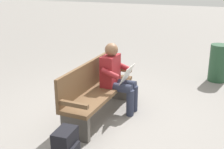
{
  "coord_description": "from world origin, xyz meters",
  "views": [
    {
      "loc": [
        3.96,
        1.92,
        2.21
      ],
      "look_at": [
        -0.16,
        0.15,
        0.7
      ],
      "focal_mm": 46.91,
      "sensor_mm": 36.0,
      "label": 1
    }
  ],
  "objects_px": {
    "trash_bin": "(219,63)",
    "backpack": "(66,146)",
    "bench_near": "(96,90)",
    "person_seated": "(117,76)"
  },
  "relations": [
    {
      "from": "trash_bin",
      "to": "backpack",
      "type": "bearing_deg",
      "value": -20.88
    },
    {
      "from": "bench_near",
      "to": "person_seated",
      "type": "xyz_separation_m",
      "value": [
        -0.32,
        0.23,
        0.17
      ]
    },
    {
      "from": "person_seated",
      "to": "backpack",
      "type": "distance_m",
      "value": 1.67
    },
    {
      "from": "bench_near",
      "to": "trash_bin",
      "type": "height_order",
      "value": "bench_near"
    },
    {
      "from": "backpack",
      "to": "bench_near",
      "type": "bearing_deg",
      "value": -170.12
    },
    {
      "from": "person_seated",
      "to": "backpack",
      "type": "relative_size",
      "value": 2.7
    },
    {
      "from": "bench_near",
      "to": "trash_bin",
      "type": "xyz_separation_m",
      "value": [
        -2.61,
        1.71,
        -0.05
      ]
    },
    {
      "from": "person_seated",
      "to": "bench_near",
      "type": "bearing_deg",
      "value": -35.76
    },
    {
      "from": "bench_near",
      "to": "person_seated",
      "type": "distance_m",
      "value": 0.43
    },
    {
      "from": "bench_near",
      "to": "backpack",
      "type": "relative_size",
      "value": 4.12
    }
  ]
}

